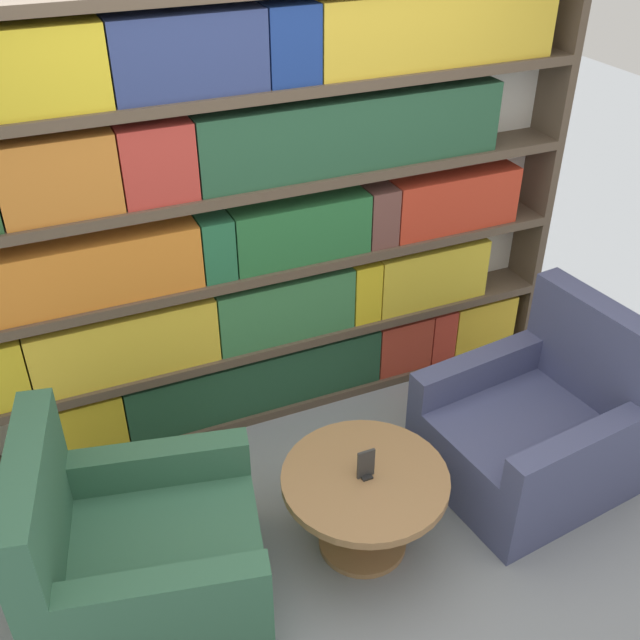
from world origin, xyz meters
TOP-DOWN VIEW (x-y plane):
  - ground_plane at (0.00, 0.00)m, footprint 14.00×14.00m
  - bookshelf at (-0.02, 1.37)m, footprint 3.36×0.30m
  - armchair_left at (-0.99, 0.30)m, footprint 1.06×0.98m
  - armchair_right at (1.01, 0.29)m, footprint 0.99×0.91m
  - coffee_table at (0.01, 0.21)m, footprint 0.74×0.74m
  - table_sign at (0.01, 0.21)m, footprint 0.08×0.06m

SIDE VIEW (x-z plane):
  - ground_plane at x=0.00m, z-range 0.00..0.00m
  - armchair_left at x=-0.99m, z-range -0.16..0.74m
  - armchair_right at x=1.01m, z-range -0.16..0.74m
  - coffee_table at x=0.01m, z-range 0.09..0.53m
  - table_sign at x=0.01m, z-range 0.42..0.57m
  - bookshelf at x=-0.02m, z-range -0.01..2.26m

